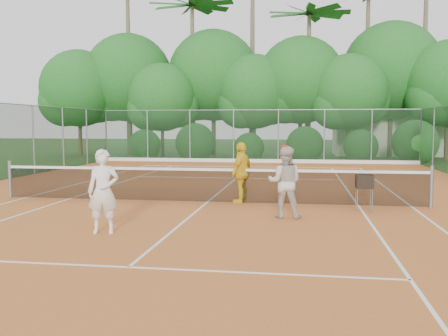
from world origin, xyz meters
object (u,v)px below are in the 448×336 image
at_px(player_white, 103,191).
at_px(ball_hopper, 364,182).
at_px(player_center_grp, 285,182).
at_px(player_yellow, 242,173).

bearing_deg(player_white, ball_hopper, 18.34).
xyz_separation_m(player_center_grp, ball_hopper, (1.94, 1.19, -0.11)).
relative_size(player_white, player_yellow, 1.00).
xyz_separation_m(player_yellow, ball_hopper, (3.19, -0.81, -0.12)).
distance_m(player_white, player_yellow, 4.81).
height_order(player_white, ball_hopper, player_white).
xyz_separation_m(player_center_grp, player_yellow, (-1.24, 2.00, 0.00)).
distance_m(player_white, player_center_grp, 4.17).
relative_size(player_center_grp, ball_hopper, 1.85).
distance_m(player_white, ball_hopper, 6.45).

